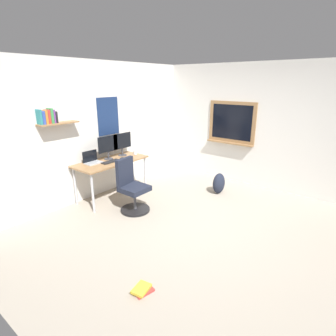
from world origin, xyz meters
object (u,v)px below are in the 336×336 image
(monitor_primary, at_px, (108,146))
(keyboard, at_px, (111,162))
(backpack, at_px, (219,183))
(office_chair, at_px, (132,189))
(monitor_secondary, at_px, (122,143))
(computer_mouse, at_px, (122,158))
(laptop, at_px, (92,160))
(desk, at_px, (111,164))
(book_stack_on_floor, at_px, (142,290))
(coffee_mug, at_px, (135,152))

(monitor_primary, distance_m, keyboard, 0.34)
(backpack, bearing_deg, keyboard, 136.45)
(office_chair, height_order, monitor_secondary, monitor_secondary)
(office_chair, distance_m, computer_mouse, 0.83)
(laptop, distance_m, backpack, 2.56)
(backpack, bearing_deg, monitor_secondary, 123.18)
(laptop, height_order, keyboard, laptop)
(desk, distance_m, monitor_secondary, 0.54)
(monitor_primary, bearing_deg, backpack, -48.96)
(keyboard, xyz_separation_m, backpack, (1.56, -1.48, -0.55))
(computer_mouse, xyz_separation_m, book_stack_on_floor, (-1.71, -2.17, -0.75))
(desk, bearing_deg, monitor_primary, 70.91)
(desk, relative_size, book_stack_on_floor, 5.74)
(backpack, bearing_deg, laptop, 136.57)
(office_chair, bearing_deg, coffee_mug, 41.19)
(monitor_secondary, relative_size, coffee_mug, 5.04)
(office_chair, distance_m, laptop, 0.98)
(monitor_primary, distance_m, coffee_mug, 0.64)
(desk, height_order, monitor_primary, monitor_primary)
(desk, bearing_deg, keyboard, -131.82)
(book_stack_on_floor, bearing_deg, monitor_secondary, 51.05)
(book_stack_on_floor, bearing_deg, laptop, 63.81)
(monitor_primary, bearing_deg, coffee_mug, -12.97)
(coffee_mug, distance_m, backpack, 1.85)
(office_chair, bearing_deg, desk, 76.71)
(laptop, distance_m, monitor_secondary, 0.75)
(office_chair, height_order, laptop, laptop)
(desk, relative_size, monitor_primary, 3.11)
(coffee_mug, bearing_deg, backpack, -60.53)
(desk, distance_m, computer_mouse, 0.24)
(backpack, distance_m, book_stack_on_floor, 3.07)
(keyboard, height_order, coffee_mug, coffee_mug)
(book_stack_on_floor, bearing_deg, coffee_mug, 46.21)
(desk, xyz_separation_m, keyboard, (-0.07, -0.08, 0.09))
(monitor_primary, bearing_deg, keyboard, -120.34)
(keyboard, bearing_deg, monitor_secondary, 21.52)
(monitor_primary, bearing_deg, laptop, 172.37)
(desk, bearing_deg, laptop, 154.83)
(monitor_primary, relative_size, computer_mouse, 4.46)
(desk, distance_m, coffee_mug, 0.63)
(laptop, height_order, coffee_mug, laptop)
(laptop, bearing_deg, computer_mouse, -23.63)
(desk, relative_size, office_chair, 1.52)
(desk, relative_size, monitor_secondary, 3.11)
(computer_mouse, bearing_deg, monitor_primary, 132.97)
(coffee_mug, xyz_separation_m, book_stack_on_floor, (-2.12, -2.22, -0.77))
(office_chair, height_order, book_stack_on_floor, office_chair)
(desk, bearing_deg, office_chair, -103.29)
(laptop, xyz_separation_m, backpack, (1.81, -1.71, -0.60))
(keyboard, xyz_separation_m, book_stack_on_floor, (-1.43, -2.17, -0.74))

